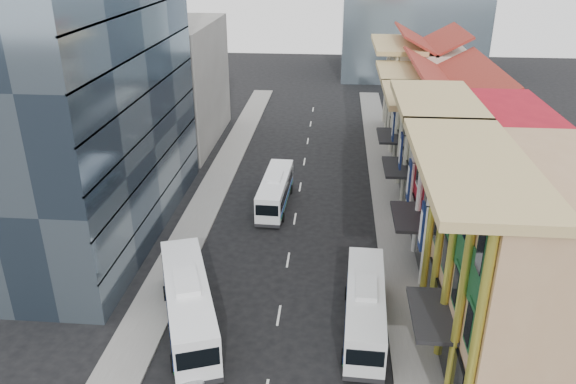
# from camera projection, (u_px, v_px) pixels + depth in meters

# --- Properties ---
(sidewalk_right) EXTENTS (3.00, 90.00, 0.15)m
(sidewalk_right) POSITION_uv_depth(u_px,v_px,m) (392.00, 222.00, 48.85)
(sidewalk_right) COLOR slate
(sidewalk_right) RESTS_ON ground
(sidewalk_left) EXTENTS (3.00, 90.00, 0.15)m
(sidewalk_left) POSITION_uv_depth(u_px,v_px,m) (200.00, 214.00, 50.19)
(sidewalk_left) COLOR slate
(sidewalk_left) RESTS_ON ground
(shophouse_tan) EXTENTS (8.00, 14.00, 12.00)m
(shophouse_tan) POSITION_uv_depth(u_px,v_px,m) (528.00, 272.00, 30.54)
(shophouse_tan) COLOR tan
(shophouse_tan) RESTS_ON ground
(shophouse_red) EXTENTS (8.00, 10.00, 12.00)m
(shophouse_red) POSITION_uv_depth(u_px,v_px,m) (479.00, 185.00, 41.44)
(shophouse_red) COLOR #A5121F
(shophouse_red) RESTS_ON ground
(shophouse_cream_near) EXTENTS (8.00, 9.00, 10.00)m
(shophouse_cream_near) POSITION_uv_depth(u_px,v_px,m) (454.00, 153.00, 50.47)
(shophouse_cream_near) COLOR beige
(shophouse_cream_near) RESTS_ON ground
(shophouse_cream_mid) EXTENTS (8.00, 9.00, 10.00)m
(shophouse_cream_mid) POSITION_uv_depth(u_px,v_px,m) (438.00, 123.00, 58.65)
(shophouse_cream_mid) COLOR beige
(shophouse_cream_mid) RESTS_ON ground
(shophouse_cream_far) EXTENTS (8.00, 12.00, 11.00)m
(shophouse_cream_far) POSITION_uv_depth(u_px,v_px,m) (425.00, 93.00, 67.97)
(shophouse_cream_far) COLOR beige
(shophouse_cream_far) RESTS_ON ground
(office_tower) EXTENTS (12.00, 26.00, 30.00)m
(office_tower) POSITION_uv_depth(u_px,v_px,m) (67.00, 50.00, 41.99)
(office_tower) COLOR #374657
(office_tower) RESTS_ON ground
(office_block_far) EXTENTS (10.00, 18.00, 14.00)m
(office_block_far) POSITION_uv_depth(u_px,v_px,m) (173.00, 84.00, 66.09)
(office_block_far) COLOR gray
(office_block_far) RESTS_ON ground
(bus_left_near) EXTENTS (6.35, 11.67, 3.67)m
(bus_left_near) POSITION_uv_depth(u_px,v_px,m) (188.00, 303.00, 34.98)
(bus_left_near) COLOR white
(bus_left_near) RESTS_ON ground
(bus_left_far) EXTENTS (2.63, 9.71, 3.09)m
(bus_left_far) POSITION_uv_depth(u_px,v_px,m) (275.00, 190.00, 51.36)
(bus_left_far) COLOR white
(bus_left_far) RESTS_ON ground
(bus_right) EXTENTS (2.80, 10.32, 3.28)m
(bus_right) POSITION_uv_depth(u_px,v_px,m) (365.00, 307.00, 34.96)
(bus_right) COLOR silver
(bus_right) RESTS_ON ground
(sedan_left) EXTENTS (1.92, 3.86, 1.26)m
(sedan_left) POSITION_uv_depth(u_px,v_px,m) (194.00, 366.00, 31.58)
(sedan_left) COLOR silver
(sedan_left) RESTS_ON ground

